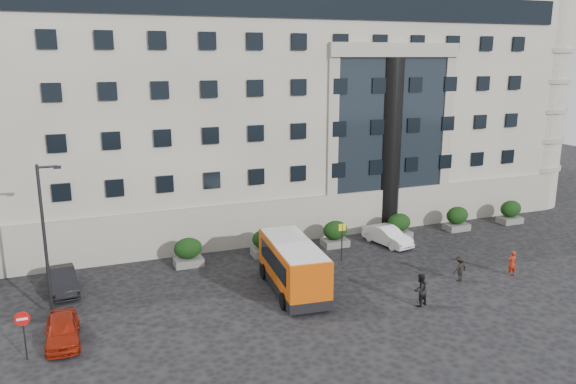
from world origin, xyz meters
name	(u,v)px	position (x,y,z in m)	size (l,w,h in m)	color
ground	(292,304)	(0.00, 0.00, 0.00)	(120.00, 120.00, 0.00)	black
civic_building	(263,103)	(6.00, 22.00, 9.00)	(44.00, 24.00, 18.00)	gray
entrance_column	(389,145)	(12.00, 10.30, 6.50)	(1.80, 1.80, 13.00)	black
hedge_a	(188,252)	(-4.00, 7.80, 0.93)	(1.80, 1.26, 1.84)	#5B5B58
hedge_b	(265,242)	(1.20, 7.80, 0.93)	(1.80, 1.26, 1.84)	#5B5B58
hedge_c	(335,234)	(6.40, 7.80, 0.93)	(1.80, 1.26, 1.84)	#5B5B58
hedge_d	(399,226)	(11.60, 7.80, 0.93)	(1.80, 1.26, 1.84)	#5B5B58
hedge_e	(457,218)	(16.80, 7.80, 0.93)	(1.80, 1.26, 1.84)	#5B5B58
hedge_f	(511,212)	(22.00, 7.80, 0.93)	(1.80, 1.26, 1.84)	#5B5B58
street_lamp	(46,237)	(-11.94, 3.00, 4.37)	(1.16, 0.18, 8.00)	#262628
bus_stop_sign	(342,236)	(5.50, 5.00, 1.73)	(0.50, 0.08, 2.52)	#262628
no_entry_sign	(23,326)	(-13.00, -1.04, 1.65)	(0.64, 0.16, 2.32)	#262628
minibus	(293,264)	(0.75, 1.73, 1.57)	(3.07, 7.02, 2.85)	#C14809
red_truck	(13,216)	(-14.77, 18.43, 1.62)	(3.89, 6.32, 3.17)	maroon
parked_car_a	(62,330)	(-11.50, 0.10, 0.64)	(1.52, 3.78, 1.29)	maroon
parked_car_b	(62,281)	(-11.50, 6.33, 0.68)	(1.43, 4.10, 1.35)	black
parked_car_d	(32,235)	(-13.49, 16.00, 0.71)	(2.34, 5.08, 1.41)	black
white_taxi	(387,236)	(10.00, 6.74, 0.66)	(1.40, 4.02, 1.32)	white
pedestrian_a	(512,263)	(14.00, -1.07, 0.80)	(0.58, 0.38, 1.59)	maroon
pedestrian_b	(420,290)	(6.33, -2.62, 0.90)	(0.88, 0.68, 1.81)	black
pedestrian_c	(460,268)	(10.54, -0.56, 0.79)	(1.02, 0.59, 1.58)	black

